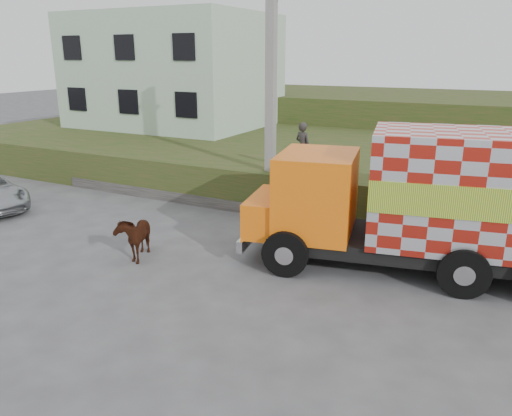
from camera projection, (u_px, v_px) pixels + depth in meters
The scene contains 9 objects.
ground at pixel (230, 262), 13.47m from camera, with size 120.00×120.00×0.00m, color #474749.
embankment at pixel (344, 165), 21.74m from camera, with size 40.00×12.00×1.50m, color #244316.
embankment_far at pixel (402, 118), 31.72m from camera, with size 40.00×12.00×3.00m, color #244316.
retaining_strip at pixel (240, 205), 17.85m from camera, with size 16.00×0.50×0.40m, color #595651.
building at pixel (175, 71), 27.99m from camera, with size 10.00×8.00×6.00m, color #A2BEA4.
utility_pole at pixel (271, 95), 16.61m from camera, with size 1.20×0.30×8.00m.
cargo_truck at pixel (427, 201), 12.42m from camera, with size 8.52×4.14×3.65m.
cow at pixel (135, 235), 13.65m from camera, with size 0.69×1.51×1.27m, color #35120D.
pedestrian at pixel (303, 147), 16.98m from camera, with size 0.62×0.41×1.71m, color #302D2B.
Camera 1 is at (6.32, -10.73, 5.38)m, focal length 35.00 mm.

